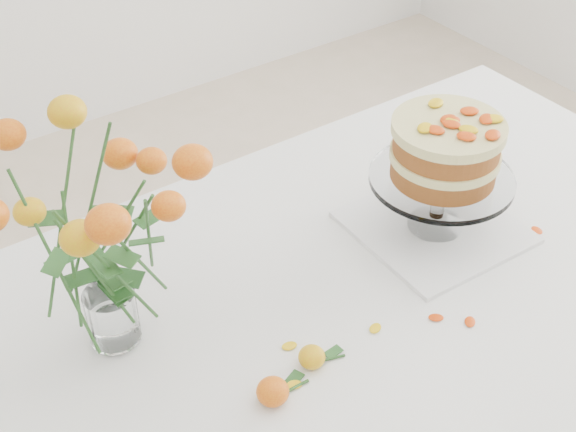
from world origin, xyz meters
name	(u,v)px	position (x,y,z in m)	size (l,w,h in m)	color
table	(387,301)	(0.00, 0.00, 0.67)	(1.43, 0.93, 0.76)	tan
napkin	(434,227)	(0.14, 0.04, 0.76)	(0.29, 0.29, 0.01)	white
cake_stand	(445,156)	(0.14, 0.04, 0.93)	(0.27, 0.27, 0.24)	white
rose_vase	(95,224)	(-0.48, 0.13, 1.00)	(0.33, 0.33, 0.42)	white
loose_rose_near	(312,357)	(-0.25, -0.10, 0.77)	(0.08, 0.04, 0.04)	orange
loose_rose_far	(273,392)	(-0.34, -0.12, 0.78)	(0.09, 0.05, 0.04)	#D7420A
stray_petal_a	(375,328)	(-0.12, -0.10, 0.76)	(0.03, 0.02, 0.00)	yellow
stray_petal_b	(436,318)	(-0.02, -0.14, 0.76)	(0.03, 0.02, 0.00)	yellow
stray_petal_c	(470,322)	(0.02, -0.18, 0.76)	(0.03, 0.02, 0.00)	yellow
stray_petal_d	(289,346)	(-0.26, -0.05, 0.76)	(0.03, 0.02, 0.00)	yellow
stray_petal_e	(294,385)	(-0.30, -0.12, 0.76)	(0.03, 0.02, 0.00)	yellow
stray_petal_f	(537,230)	(0.30, -0.08, 0.76)	(0.03, 0.02, 0.00)	yellow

